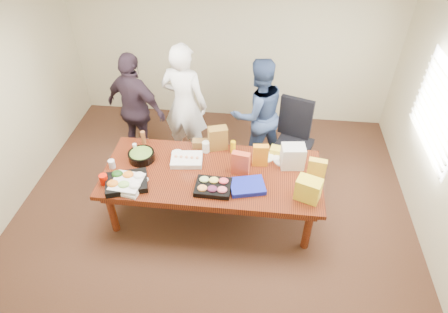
# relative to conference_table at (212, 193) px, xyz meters

# --- Properties ---
(floor) EXTENTS (5.50, 5.00, 0.02)m
(floor) POSITION_rel_conference_table_xyz_m (0.00, 0.00, -0.39)
(floor) COLOR #47301E
(floor) RESTS_ON ground
(ceiling) EXTENTS (5.50, 5.00, 0.02)m
(ceiling) POSITION_rel_conference_table_xyz_m (0.00, 0.00, 2.33)
(ceiling) COLOR white
(ceiling) RESTS_ON wall_back
(wall_back) EXTENTS (5.50, 0.04, 2.70)m
(wall_back) POSITION_rel_conference_table_xyz_m (0.00, 2.50, 0.98)
(wall_back) COLOR beige
(wall_back) RESTS_ON floor
(window_panel) EXTENTS (0.03, 1.40, 1.10)m
(window_panel) POSITION_rel_conference_table_xyz_m (2.72, 0.60, 1.12)
(window_panel) COLOR white
(window_panel) RESTS_ON wall_right
(window_blinds) EXTENTS (0.04, 1.36, 1.00)m
(window_blinds) POSITION_rel_conference_table_xyz_m (2.68, 0.60, 1.12)
(window_blinds) COLOR beige
(window_blinds) RESTS_ON wall_right
(conference_table) EXTENTS (2.80, 1.20, 0.75)m
(conference_table) POSITION_rel_conference_table_xyz_m (0.00, 0.00, 0.00)
(conference_table) COLOR #4C1C0F
(conference_table) RESTS_ON floor
(office_chair) EXTENTS (0.75, 0.75, 1.16)m
(office_chair) POSITION_rel_conference_table_xyz_m (1.08, 0.95, 0.21)
(office_chair) COLOR black
(office_chair) RESTS_ON floor
(person_center) EXTENTS (0.79, 0.60, 1.94)m
(person_center) POSITION_rel_conference_table_xyz_m (-0.57, 1.20, 0.60)
(person_center) COLOR white
(person_center) RESTS_ON floor
(person_right) EXTENTS (1.06, 0.98, 1.75)m
(person_right) POSITION_rel_conference_table_xyz_m (0.53, 1.24, 0.50)
(person_right) COLOR navy
(person_right) RESTS_ON floor
(person_left) EXTENTS (1.13, 0.81, 1.79)m
(person_left) POSITION_rel_conference_table_xyz_m (-1.31, 1.13, 0.52)
(person_left) COLOR #2C1F2A
(person_left) RESTS_ON floor
(veggie_tray) EXTENTS (0.60, 0.53, 0.08)m
(veggie_tray) POSITION_rel_conference_table_xyz_m (-1.02, -0.34, 0.41)
(veggie_tray) COLOR black
(veggie_tray) RESTS_ON conference_table
(fruit_tray) EXTENTS (0.44, 0.35, 0.07)m
(fruit_tray) POSITION_rel_conference_table_xyz_m (0.06, -0.30, 0.41)
(fruit_tray) COLOR black
(fruit_tray) RESTS_ON conference_table
(sheet_cake) EXTENTS (0.44, 0.35, 0.07)m
(sheet_cake) POSITION_rel_conference_table_xyz_m (-0.36, 0.17, 0.41)
(sheet_cake) COLOR white
(sheet_cake) RESTS_ON conference_table
(salad_bowl) EXTENTS (0.41, 0.41, 0.11)m
(salad_bowl) POSITION_rel_conference_table_xyz_m (-0.96, 0.15, 0.43)
(salad_bowl) COLOR black
(salad_bowl) RESTS_ON conference_table
(chip_bag_blue) EXTENTS (0.48, 0.40, 0.06)m
(chip_bag_blue) POSITION_rel_conference_table_xyz_m (0.47, -0.23, 0.41)
(chip_bag_blue) COLOR #121D9F
(chip_bag_blue) RESTS_ON conference_table
(chip_bag_red) EXTENTS (0.24, 0.13, 0.33)m
(chip_bag_red) POSITION_rel_conference_table_xyz_m (0.36, 0.03, 0.54)
(chip_bag_red) COLOR #C34324
(chip_bag_red) RESTS_ON conference_table
(chip_bag_yellow) EXTENTS (0.23, 0.12, 0.33)m
(chip_bag_yellow) POSITION_rel_conference_table_xyz_m (1.30, -0.00, 0.54)
(chip_bag_yellow) COLOR gold
(chip_bag_yellow) RESTS_ON conference_table
(chip_bag_orange) EXTENTS (0.20, 0.10, 0.31)m
(chip_bag_orange) POSITION_rel_conference_table_xyz_m (0.61, 0.23, 0.53)
(chip_bag_orange) COLOR orange
(chip_bag_orange) RESTS_ON conference_table
(mayo_jar) EXTENTS (0.13, 0.13, 0.16)m
(mayo_jar) POSITION_rel_conference_table_xyz_m (-0.14, 0.42, 0.45)
(mayo_jar) COLOR white
(mayo_jar) RESTS_ON conference_table
(mustard_bottle) EXTENTS (0.08, 0.08, 0.19)m
(mustard_bottle) POSITION_rel_conference_table_xyz_m (0.23, 0.43, 0.47)
(mustard_bottle) COLOR #DDA200
(mustard_bottle) RESTS_ON conference_table
(dressing_bottle) EXTENTS (0.08, 0.08, 0.20)m
(dressing_bottle) POSITION_rel_conference_table_xyz_m (-1.03, 0.49, 0.48)
(dressing_bottle) COLOR brown
(dressing_bottle) RESTS_ON conference_table
(ranch_bottle) EXTENTS (0.06, 0.06, 0.16)m
(ranch_bottle) POSITION_rel_conference_table_xyz_m (-1.08, 0.26, 0.46)
(ranch_bottle) COLOR silver
(ranch_bottle) RESTS_ON conference_table
(banana_bunch) EXTENTS (0.27, 0.19, 0.08)m
(banana_bunch) POSITION_rel_conference_table_xyz_m (0.86, 0.49, 0.42)
(banana_bunch) COLOR yellow
(banana_bunch) RESTS_ON conference_table
(bread_loaf) EXTENTS (0.29, 0.14, 0.11)m
(bread_loaf) POSITION_rel_conference_table_xyz_m (-0.20, 0.51, 0.43)
(bread_loaf) COLOR brown
(bread_loaf) RESTS_ON conference_table
(kraft_bag) EXTENTS (0.29, 0.22, 0.33)m
(kraft_bag) POSITION_rel_conference_table_xyz_m (0.01, 0.51, 0.54)
(kraft_bag) COLOR brown
(kraft_bag) RESTS_ON conference_table
(red_cup) EXTENTS (0.11, 0.11, 0.13)m
(red_cup) POSITION_rel_conference_table_xyz_m (-1.30, -0.35, 0.44)
(red_cup) COLOR red
(red_cup) RESTS_ON conference_table
(clear_cup_a) EXTENTS (0.09, 0.09, 0.12)m
(clear_cup_a) POSITION_rel_conference_table_xyz_m (-1.30, -0.05, 0.43)
(clear_cup_a) COLOR silver
(clear_cup_a) RESTS_ON conference_table
(clear_cup_b) EXTENTS (0.09, 0.09, 0.11)m
(clear_cup_b) POSITION_rel_conference_table_xyz_m (-1.30, -0.05, 0.43)
(clear_cup_b) COLOR silver
(clear_cup_b) RESTS_ON conference_table
(pizza_box_lower) EXTENTS (0.43, 0.43, 0.04)m
(pizza_box_lower) POSITION_rel_conference_table_xyz_m (-0.98, -0.37, 0.40)
(pizza_box_lower) COLOR white
(pizza_box_lower) RESTS_ON conference_table
(pizza_box_upper) EXTENTS (0.40, 0.40, 0.04)m
(pizza_box_upper) POSITION_rel_conference_table_xyz_m (-1.00, -0.37, 0.44)
(pizza_box_upper) COLOR silver
(pizza_box_upper) RESTS_ON pizza_box_lower
(plate_a) EXTENTS (0.37, 0.37, 0.02)m
(plate_a) POSITION_rel_conference_table_xyz_m (0.92, 0.35, 0.38)
(plate_a) COLOR white
(plate_a) RESTS_ON conference_table
(plate_b) EXTENTS (0.23, 0.23, 0.01)m
(plate_b) POSITION_rel_conference_table_xyz_m (0.68, 0.38, 0.38)
(plate_b) COLOR white
(plate_b) RESTS_ON conference_table
(dip_bowl_a) EXTENTS (0.19, 0.19, 0.06)m
(dip_bowl_a) POSITION_rel_conference_table_xyz_m (0.32, 0.28, 0.41)
(dip_bowl_a) COLOR white
(dip_bowl_a) RESTS_ON conference_table
(dip_bowl_b) EXTENTS (0.18, 0.18, 0.06)m
(dip_bowl_b) POSITION_rel_conference_table_xyz_m (-0.51, 0.27, 0.41)
(dip_bowl_b) COLOR silver
(dip_bowl_b) RESTS_ON conference_table
(grocery_bag_white) EXTENTS (0.32, 0.25, 0.32)m
(grocery_bag_white) POSITION_rel_conference_table_xyz_m (1.02, 0.25, 0.53)
(grocery_bag_white) COLOR silver
(grocery_bag_white) RESTS_ON conference_table
(grocery_bag_yellow) EXTENTS (0.34, 0.28, 0.28)m
(grocery_bag_yellow) POSITION_rel_conference_table_xyz_m (1.19, -0.32, 0.52)
(grocery_bag_yellow) COLOR yellow
(grocery_bag_yellow) RESTS_ON conference_table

